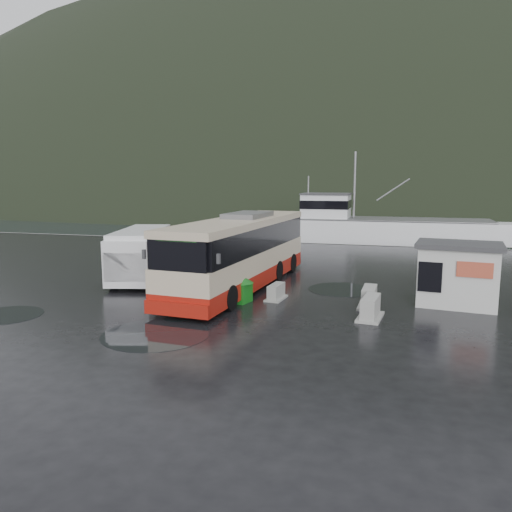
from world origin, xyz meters
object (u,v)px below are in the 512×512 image
(ticket_kiosk, at_px, (456,305))
(jersey_barrier_a, at_px, (276,299))
(white_van, at_px, (142,280))
(dome_tent, at_px, (183,311))
(waste_bin_right, at_px, (226,300))
(jersey_barrier_b, at_px, (370,318))
(coach_bus, at_px, (240,287))
(jersey_barrier_c, at_px, (369,307))
(fishing_trawler, at_px, (381,237))
(waste_bin_left, at_px, (240,302))

(ticket_kiosk, height_order, jersey_barrier_a, ticket_kiosk)
(white_van, xyz_separation_m, dome_tent, (4.77, -5.42, 0.00))
(waste_bin_right, relative_size, jersey_barrier_b, 0.89)
(white_van, xyz_separation_m, ticket_kiosk, (15.97, -1.33, 0.00))
(coach_bus, xyz_separation_m, dome_tent, (-1.00, -5.02, 0.00))
(coach_bus, bearing_deg, jersey_barrier_c, -14.67)
(white_van, bearing_deg, fishing_trawler, 49.32)
(coach_bus, height_order, fishing_trawler, fishing_trawler)
(jersey_barrier_a, bearing_deg, waste_bin_left, -147.90)
(fishing_trawler, bearing_deg, jersey_barrier_c, -89.84)
(white_van, relative_size, ticket_kiosk, 1.89)
(coach_bus, height_order, jersey_barrier_c, coach_bus)
(waste_bin_left, relative_size, jersey_barrier_a, 0.90)
(jersey_barrier_a, height_order, jersey_barrier_c, jersey_barrier_c)
(waste_bin_left, relative_size, waste_bin_right, 0.81)
(ticket_kiosk, height_order, jersey_barrier_c, ticket_kiosk)
(jersey_barrier_a, bearing_deg, coach_bus, 138.95)
(jersey_barrier_a, xyz_separation_m, jersey_barrier_b, (4.32, -2.08, 0.00))
(ticket_kiosk, bearing_deg, jersey_barrier_c, -152.04)
(waste_bin_left, bearing_deg, ticket_kiosk, 12.31)
(dome_tent, xyz_separation_m, jersey_barrier_c, (7.53, 2.71, 0.00))
(ticket_kiosk, bearing_deg, coach_bus, -177.90)
(ticket_kiosk, relative_size, jersey_barrier_a, 2.49)
(waste_bin_right, bearing_deg, jersey_barrier_b, -12.33)
(white_van, height_order, ticket_kiosk, white_van)
(white_van, xyz_separation_m, waste_bin_left, (6.64, -3.36, 0.00))
(jersey_barrier_a, bearing_deg, fishing_trawler, 81.41)
(waste_bin_left, relative_size, fishing_trawler, 0.06)
(waste_bin_left, distance_m, jersey_barrier_b, 5.91)
(dome_tent, xyz_separation_m, jersey_barrier_a, (3.34, 2.98, 0.00))
(waste_bin_left, height_order, jersey_barrier_a, waste_bin_left)
(ticket_kiosk, xyz_separation_m, fishing_trawler, (-3.80, 25.71, 0.00))
(waste_bin_right, relative_size, dome_tent, 0.64)
(jersey_barrier_a, relative_size, jersey_barrier_c, 0.81)
(waste_bin_right, bearing_deg, ticket_kiosk, 9.96)
(jersey_barrier_c, xyz_separation_m, fishing_trawler, (-0.13, 27.10, 0.00))
(waste_bin_right, distance_m, ticket_kiosk, 10.23)
(coach_bus, relative_size, waste_bin_left, 10.41)
(waste_bin_left, bearing_deg, jersey_barrier_c, 6.57)
(jersey_barrier_b, bearing_deg, white_van, 160.00)
(waste_bin_right, xyz_separation_m, jersey_barrier_a, (2.22, 0.66, 0.00))
(fishing_trawler, bearing_deg, white_van, -116.64)
(fishing_trawler, bearing_deg, jersey_barrier_b, -89.59)
(jersey_barrier_a, bearing_deg, dome_tent, -138.28)
(jersey_barrier_a, distance_m, jersey_barrier_b, 4.79)
(coach_bus, relative_size, jersey_barrier_b, 7.50)
(white_van, relative_size, jersey_barrier_c, 3.82)
(coach_bus, height_order, jersey_barrier_b, coach_bus)
(dome_tent, relative_size, fishing_trawler, 0.11)
(dome_tent, relative_size, ticket_kiosk, 0.70)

